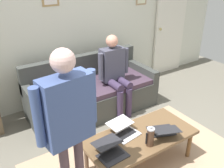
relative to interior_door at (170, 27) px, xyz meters
name	(u,v)px	position (x,y,z in m)	size (l,w,h in m)	color
ground_plane	(151,166)	(2.31, 2.11, -1.02)	(7.68, 7.68, 0.00)	#6B665A
area_rug	(144,167)	(2.39, 2.08, -1.02)	(2.62, 1.79, 0.01)	tan
back_wall	(68,23)	(2.31, -0.09, 0.33)	(7.04, 0.11, 2.70)	silver
interior_door	(170,27)	(0.00, 0.00, 0.00)	(0.82, 0.09, 2.05)	white
couch	(92,93)	(2.26, 0.56, -0.72)	(2.08, 0.88, 0.88)	#3B3E3B
coffee_table	(140,138)	(2.39, 1.98, -0.65)	(1.33, 0.63, 0.42)	brown
laptop_left	(163,130)	(2.15, 2.09, -0.56)	(0.42, 0.44, 0.14)	#28282D
laptop_center	(124,131)	(2.53, 1.85, -0.56)	(0.34, 0.37, 0.13)	silver
laptop_right	(111,151)	(2.86, 2.06, -0.56)	(0.32, 0.34, 0.13)	#28282D
french_press	(150,137)	(2.41, 2.17, -0.49)	(0.11, 0.09, 0.25)	#4C3323
person_standing	(68,117)	(3.31, 2.11, 0.05)	(0.59, 0.24, 1.68)	#513D44
person_seated	(115,70)	(1.95, 0.78, -0.30)	(0.55, 0.51, 1.28)	#3A2D49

